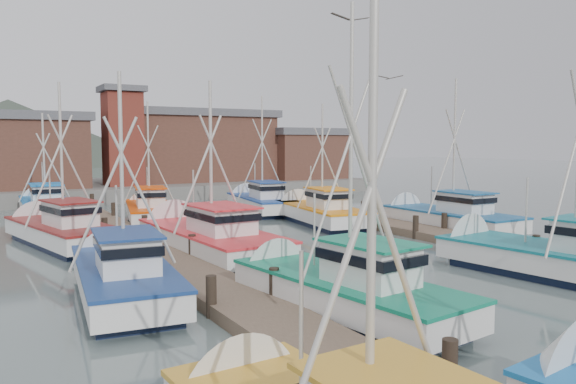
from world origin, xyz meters
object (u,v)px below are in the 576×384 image
lookout_tower (123,135)px  boat_4 (334,289)px  boat_8 (204,237)px  boat_12 (149,211)px

lookout_tower → boat_4: 36.66m
boat_4 → boat_8: 10.38m
boat_4 → lookout_tower: bearing=78.5°
boat_4 → boat_12: size_ratio=1.09×
boat_4 → boat_12: 21.26m
boat_8 → lookout_tower: bearing=81.2°
boat_4 → boat_8: size_ratio=0.89×
lookout_tower → boat_12: 15.89m
boat_12 → lookout_tower: bearing=93.8°
lookout_tower → boat_8: bearing=-95.9°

